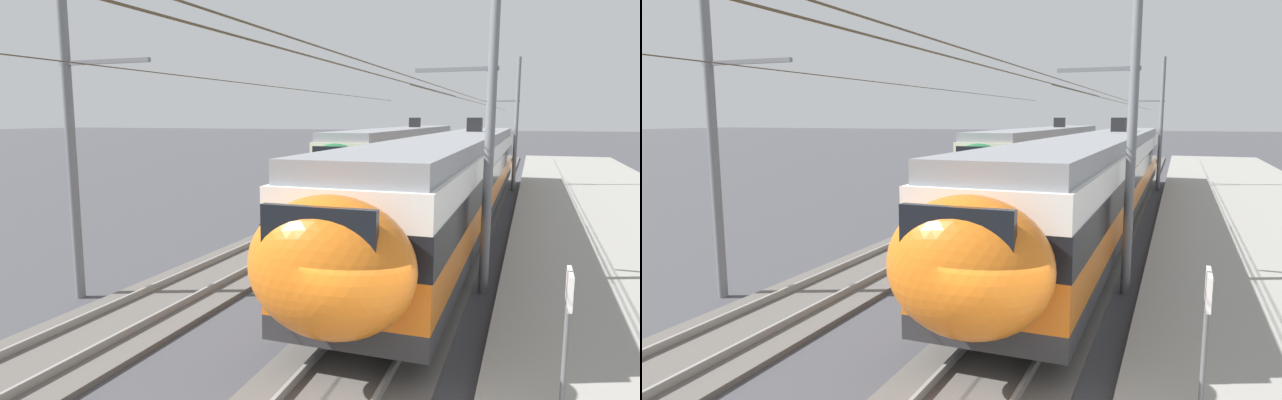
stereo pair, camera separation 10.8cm
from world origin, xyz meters
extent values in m
cube|color=gray|center=(0.00, 5.89, 0.20)|extent=(120.00, 0.07, 0.16)
cube|color=#2D2D30|center=(18.03, 1.12, 0.92)|extent=(32.07, 2.92, 0.45)
cube|color=orange|center=(18.03, 1.12, 1.57)|extent=(32.07, 2.92, 0.85)
cube|color=black|center=(18.03, 1.12, 2.38)|extent=(32.07, 2.96, 0.75)
cube|color=silver|center=(18.03, 1.12, 3.08)|extent=(32.07, 2.92, 0.65)
cube|color=gray|center=(18.03, 1.12, 3.62)|extent=(31.77, 2.72, 0.45)
cube|color=black|center=(8.09, 1.12, 0.49)|extent=(2.80, 2.33, 0.42)
cube|color=black|center=(27.97, 1.12, 0.49)|extent=(2.80, 2.33, 0.42)
ellipsoid|color=orange|center=(1.44, 1.12, 2.27)|extent=(1.80, 2.68, 2.25)
cube|color=black|center=(0.94, 1.12, 2.70)|extent=(0.16, 1.75, 1.19)
cube|color=black|center=(22.84, 1.12, 4.20)|extent=(0.90, 0.70, 0.70)
cube|color=#2D2D30|center=(30.98, 6.60, 0.92)|extent=(26.48, 2.93, 0.45)
cube|color=#1E6638|center=(30.98, 6.60, 1.57)|extent=(26.48, 2.93, 0.85)
cube|color=black|center=(30.98, 6.60, 2.38)|extent=(26.48, 2.97, 0.75)
cube|color=beige|center=(30.98, 6.60, 3.08)|extent=(26.48, 2.93, 0.65)
cube|color=gray|center=(30.98, 6.60, 3.62)|extent=(26.18, 2.73, 0.45)
cube|color=black|center=(22.77, 6.60, 0.49)|extent=(2.80, 2.34, 0.42)
cube|color=black|center=(39.19, 6.60, 0.49)|extent=(2.80, 2.34, 0.42)
ellipsoid|color=#1E6638|center=(17.19, 6.60, 2.27)|extent=(1.80, 2.70, 2.25)
cube|color=black|center=(16.69, 6.60, 2.70)|extent=(0.16, 1.76, 1.19)
cube|color=black|center=(34.95, 6.60, 4.20)|extent=(0.90, 0.70, 0.70)
cylinder|color=slate|center=(8.31, -0.65, 3.89)|extent=(0.24, 0.24, 7.77)
cube|color=slate|center=(8.31, 0.24, 5.75)|extent=(0.10, 2.07, 0.10)
cylinder|color=#473823|center=(8.31, 1.12, 5.50)|extent=(46.56, 0.02, 0.02)
cylinder|color=slate|center=(30.30, -0.65, 4.11)|extent=(0.24, 0.24, 8.21)
cube|color=slate|center=(30.30, 0.24, 5.57)|extent=(0.10, 2.07, 0.10)
cylinder|color=#473823|center=(30.30, 1.12, 5.32)|extent=(46.56, 0.02, 0.02)
cylinder|color=slate|center=(4.24, 8.90, 4.24)|extent=(0.24, 0.24, 8.48)
cube|color=slate|center=(4.24, 7.75, 5.83)|extent=(0.10, 2.60, 0.10)
cylinder|color=#473823|center=(4.24, 6.60, 5.58)|extent=(46.56, 0.02, 0.02)
cylinder|color=#59595B|center=(2.00, -2.26, 1.38)|extent=(0.08, 0.08, 2.06)
cube|color=silver|center=(2.00, -2.26, 2.17)|extent=(0.70, 0.06, 0.50)
cube|color=black|center=(2.00, -2.29, 2.17)|extent=(0.52, 0.01, 0.10)
camera|label=1|loc=(-6.23, -1.67, 4.54)|focal=31.00mm
camera|label=2|loc=(-6.19, -1.77, 4.54)|focal=31.00mm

